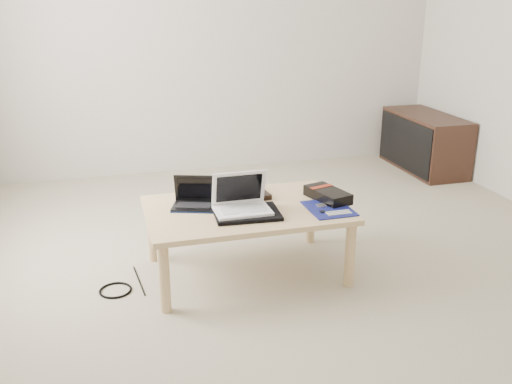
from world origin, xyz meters
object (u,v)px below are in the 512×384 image
object	(u,v)px
netbook	(194,200)
white_laptop	(241,203)
media_cabinet	(424,142)
gpu_box	(328,195)
coffee_table	(246,215)

from	to	relation	value
netbook	white_laptop	world-z (taller)	white_laptop
media_cabinet	netbook	xyz separation A→B (m)	(-2.32, -1.44, 0.19)
media_cabinet	white_laptop	xyz separation A→B (m)	(-2.10, -1.61, 0.21)
gpu_box	white_laptop	bearing A→B (deg)	-171.88
media_cabinet	netbook	size ratio (longest dim) A/B	3.27
coffee_table	white_laptop	size ratio (longest dim) A/B	3.74
coffee_table	white_laptop	xyz separation A→B (m)	(-0.05, -0.08, 0.11)
media_cabinet	gpu_box	distance (m)	2.20
media_cabinet	coffee_table	bearing A→B (deg)	-143.23
media_cabinet	gpu_box	world-z (taller)	media_cabinet
netbook	gpu_box	distance (m)	0.76
media_cabinet	white_laptop	distance (m)	2.65
netbook	gpu_box	world-z (taller)	netbook
coffee_table	media_cabinet	xyz separation A→B (m)	(2.05, 1.53, -0.10)
coffee_table	media_cabinet	world-z (taller)	media_cabinet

